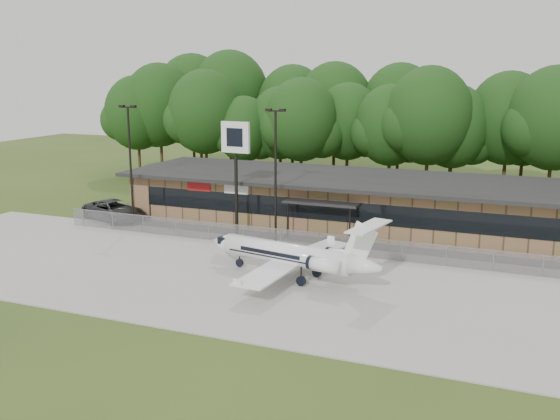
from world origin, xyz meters
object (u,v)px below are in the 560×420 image
at_px(terminal, 364,202).
at_px(suv, 114,210).
at_px(business_jet, 294,256).
at_px(pole_sign, 236,150).

bearing_deg(terminal, suv, -164.17).
xyz_separation_m(business_jet, suv, (-20.41, 9.17, -0.64)).
xyz_separation_m(suv, pole_sign, (12.59, -1.18, 6.10)).
bearing_deg(business_jet, suv, 166.53).
relative_size(terminal, business_jet, 3.22).
bearing_deg(pole_sign, terminal, 44.36).
bearing_deg(business_jet, pole_sign, 145.12).
height_order(business_jet, suv, business_jet).
distance_m(terminal, suv, 21.90).
relative_size(suv, pole_sign, 0.70).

